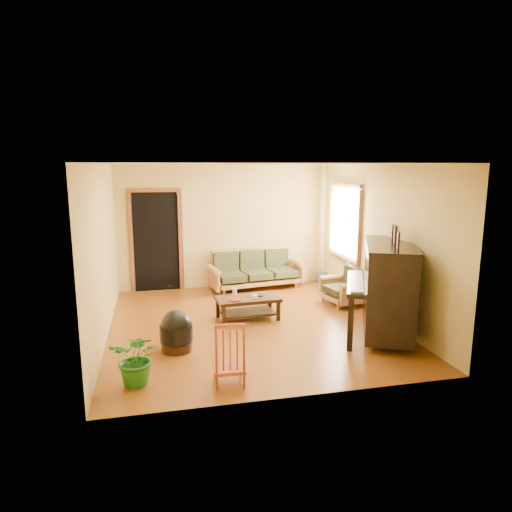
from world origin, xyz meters
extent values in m
plane|color=#5D2E0C|center=(0.00, 0.00, 0.00)|extent=(5.00, 5.00, 0.00)
cube|color=black|center=(-1.45, 2.48, 1.02)|extent=(1.08, 0.16, 2.05)
cube|color=white|center=(2.21, 1.30, 1.50)|extent=(0.12, 1.36, 1.46)
cube|color=#A26E3B|center=(0.60, 2.15, 0.42)|extent=(2.04, 1.10, 0.83)
cube|color=black|center=(0.02, 0.25, 0.19)|extent=(1.10, 0.65, 0.38)
cube|color=#A26E3B|center=(1.93, 0.68, 0.37)|extent=(0.83, 0.86, 0.74)
cube|color=black|center=(1.92, -1.00, 0.72)|extent=(1.56, 1.88, 1.44)
cylinder|color=black|center=(-1.24, -0.86, 0.22)|extent=(0.60, 0.60, 0.44)
cube|color=maroon|center=(-0.68, -2.00, 0.40)|extent=(0.40, 0.43, 0.80)
cube|color=#AC8539|center=(1.65, 2.34, 0.27)|extent=(0.42, 0.16, 0.54)
cylinder|color=#2E438A|center=(2.14, 2.30, 0.14)|extent=(0.27, 0.27, 0.27)
imported|color=#1B5D1A|center=(-1.74, -1.79, 0.33)|extent=(0.73, 0.68, 0.66)
imported|color=maroon|center=(-0.30, 0.12, 0.39)|extent=(0.17, 0.22, 0.02)
cylinder|color=silver|center=(-0.17, 0.44, 0.45)|extent=(0.10, 0.10, 0.12)
cylinder|color=silver|center=(0.12, 0.17, 0.42)|extent=(0.10, 0.10, 0.06)
cube|color=black|center=(0.21, 0.25, 0.39)|extent=(0.16, 0.10, 0.02)
camera|label=1|loc=(-1.49, -7.04, 2.57)|focal=32.00mm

